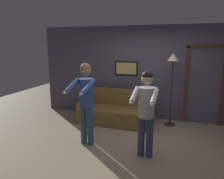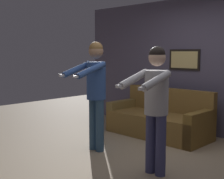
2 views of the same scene
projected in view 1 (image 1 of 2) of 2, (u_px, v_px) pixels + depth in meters
name	position (u px, v px, depth m)	size (l,w,h in m)	color
ground_plane	(132.00, 146.00, 4.56)	(12.00, 12.00, 0.00)	tan
back_wall_assembly	(149.00, 73.00, 6.10)	(6.40, 0.10, 2.60)	#544D63
couch	(116.00, 112.00, 5.91)	(1.91, 0.87, 0.87)	brown
torchiere_lamp	(172.00, 68.00, 5.47)	(0.29, 0.29, 1.87)	#332D28
person_standing_left	(86.00, 96.00, 4.45)	(0.45, 0.72, 1.72)	#335374
person_standing_right	(146.00, 107.00, 3.95)	(0.44, 0.69, 1.63)	#3E406E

